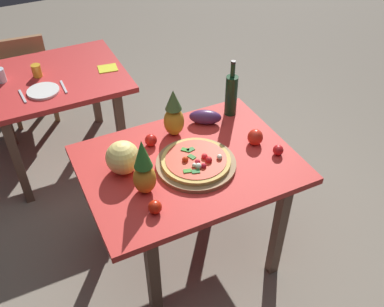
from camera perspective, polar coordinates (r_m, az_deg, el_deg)
The scene contains 21 objects.
ground_plane at distance 2.97m, azimuth -0.38°, elevation -12.18°, with size 10.00×10.00×0.00m, color gray.
display_table at distance 2.48m, azimuth -0.45°, elevation -2.72°, with size 1.18×0.88×0.76m.
background_table at distance 3.40m, azimuth -17.96°, elevation 8.14°, with size 1.07×0.86×0.76m.
dining_chair at distance 4.05m, azimuth -21.10°, elevation 9.84°, with size 0.43×0.43×0.85m.
pizza_board at distance 2.38m, azimuth 0.53°, elevation -1.39°, with size 0.44×0.44×0.03m, color olive.
pizza at distance 2.36m, azimuth 0.58°, elevation -0.93°, with size 0.38×0.38×0.05m.
wine_bottle at distance 2.72m, azimuth 5.20°, elevation 7.79°, with size 0.08×0.08×0.37m.
pineapple_left at distance 2.54m, azimuth -2.43°, elevation 5.11°, with size 0.12×0.12×0.30m.
pineapple_right at distance 2.16m, azimuth -6.39°, elevation -2.12°, with size 0.12×0.12×0.33m.
melon at distance 2.33m, azimuth -9.12°, elevation -0.53°, with size 0.18×0.18×0.18m, color #F0D777.
bell_pepper at distance 2.54m, azimuth 8.35°, elevation 2.14°, with size 0.09×0.09×0.10m, color red.
eggplant at distance 2.68m, azimuth 1.76°, elevation 4.83°, with size 0.20×0.09×0.09m, color #462452.
tomato_at_corner at distance 2.12m, azimuth -4.92°, elevation -7.07°, with size 0.07×0.07×0.07m, color red.
tomato_near_board at distance 2.52m, azimuth -5.46°, elevation 1.76°, with size 0.07×0.07×0.07m, color red.
tomato_by_bottle at distance 2.49m, azimuth 11.30°, elevation 0.44°, with size 0.06×0.06×0.06m, color red.
drinking_glass_juice at distance 3.36m, azimuth -19.82°, elevation 10.25°, with size 0.07×0.07×0.09m, color gold.
drinking_glass_water at distance 3.39m, azimuth -24.02°, elevation 9.40°, with size 0.07×0.07×0.10m, color silver.
dinner_plate at distance 3.17m, azimuth -19.05°, elevation 7.81°, with size 0.22×0.22×0.02m, color white.
fork_utensil at distance 3.17m, azimuth -21.48°, elevation 7.05°, with size 0.02×0.18×0.01m, color silver.
knife_utensil at distance 3.19m, azimuth -16.59°, elevation 8.44°, with size 0.02×0.18×0.01m, color silver.
napkin_folded at distance 3.35m, azimuth -11.08°, elevation 10.98°, with size 0.14×0.12×0.01m, color yellow.
Camera 1 is at (-0.78, -1.65, 2.34)m, focal length 40.39 mm.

